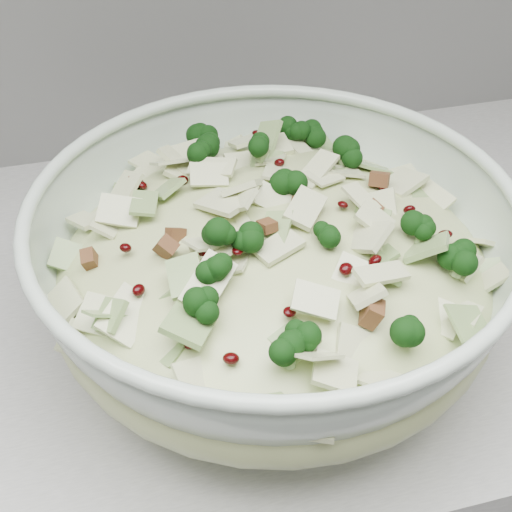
{
  "coord_description": "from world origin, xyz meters",
  "views": [
    {
      "loc": [
        -0.14,
        1.16,
        1.39
      ],
      "look_at": [
        -0.03,
        1.59,
        1.02
      ],
      "focal_mm": 50.0,
      "sensor_mm": 36.0,
      "label": 1
    }
  ],
  "objects": [
    {
      "name": "counter",
      "position": [
        0.0,
        1.7,
        0.45
      ],
      "size": [
        3.6,
        0.6,
        0.9
      ],
      "primitive_type": "cube",
      "color": "silver",
      "rests_on": "floor"
    },
    {
      "name": "mixing_bowl",
      "position": [
        -0.02,
        1.6,
        0.98
      ],
      "size": [
        0.49,
        0.49,
        0.16
      ],
      "rotation": [
        0.0,
        0.0,
        -0.25
      ],
      "color": "silver",
      "rests_on": "counter"
    },
    {
      "name": "salad",
      "position": [
        -0.02,
        1.6,
        1.01
      ],
      "size": [
        0.43,
        0.43,
        0.16
      ],
      "rotation": [
        0.0,
        0.0,
        -0.14
      ],
      "color": "#BECD8C",
      "rests_on": "mixing_bowl"
    }
  ]
}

